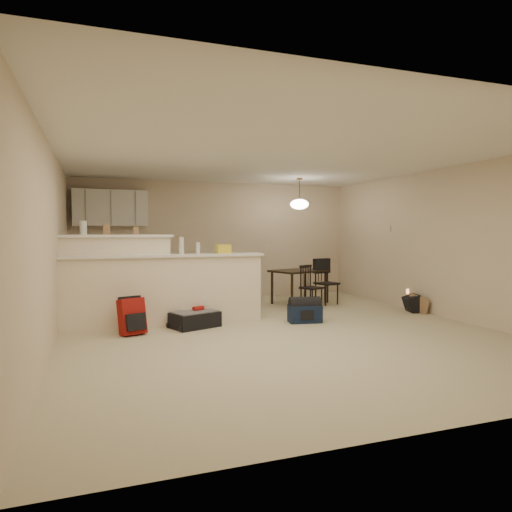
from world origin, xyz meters
name	(u,v)px	position (x,y,z in m)	size (l,w,h in m)	color
room	(279,244)	(0.00, 0.00, 1.25)	(7.00, 7.02, 2.50)	#C2B895
breakfast_bar	(147,286)	(-1.76, 0.98, 0.61)	(3.08, 0.58, 1.39)	#F4E3C5
upper_cabinets	(111,208)	(-2.20, 3.32, 1.90)	(1.40, 0.34, 0.70)	white
kitchen_counter	(123,282)	(-2.00, 3.19, 0.45)	(1.80, 0.60, 0.90)	white
thermostat	(389,228)	(2.98, 1.55, 1.50)	(0.02, 0.12, 0.12)	beige
jar	(83,228)	(-2.66, 1.12, 1.49)	(0.10, 0.10, 0.20)	silver
cereal_box	(107,229)	(-2.33, 1.12, 1.47)	(0.10, 0.07, 0.16)	#95704D
small_box	(136,231)	(-1.90, 1.12, 1.45)	(0.08, 0.06, 0.12)	#95704D
bottle_a	(182,246)	(-1.24, 0.90, 1.22)	(0.07, 0.07, 0.26)	silver
bottle_b	(198,248)	(-0.99, 0.90, 1.18)	(0.06, 0.06, 0.18)	silver
bag_lump	(223,249)	(-0.58, 0.90, 1.16)	(0.22, 0.18, 0.14)	#95704D
dining_table	(299,274)	(1.34, 2.20, 0.59)	(1.25, 1.04, 0.67)	black
pendant_lamp	(299,204)	(1.34, 2.20, 1.99)	(0.36, 0.36, 0.62)	brown
dining_chair_near	(311,287)	(1.34, 1.64, 0.40)	(0.35, 0.33, 0.80)	black
dining_chair_far	(327,282)	(1.81, 1.91, 0.44)	(0.39, 0.37, 0.88)	black
suitcase	(195,320)	(-1.10, 0.61, 0.11)	(0.68, 0.44, 0.23)	black
red_backpack	(132,317)	(-2.03, 0.43, 0.25)	(0.33, 0.21, 0.50)	maroon
navy_duffel	(305,314)	(0.61, 0.40, 0.14)	(0.51, 0.28, 0.28)	#121F3A
black_daypack	(413,304)	(2.85, 0.61, 0.15)	(0.33, 0.23, 0.29)	black
cardboard_sheet	(418,305)	(2.85, 0.48, 0.15)	(0.40, 0.02, 0.31)	#95704D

